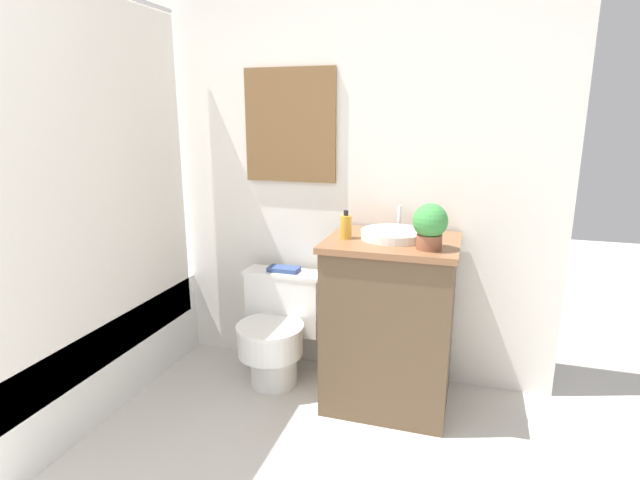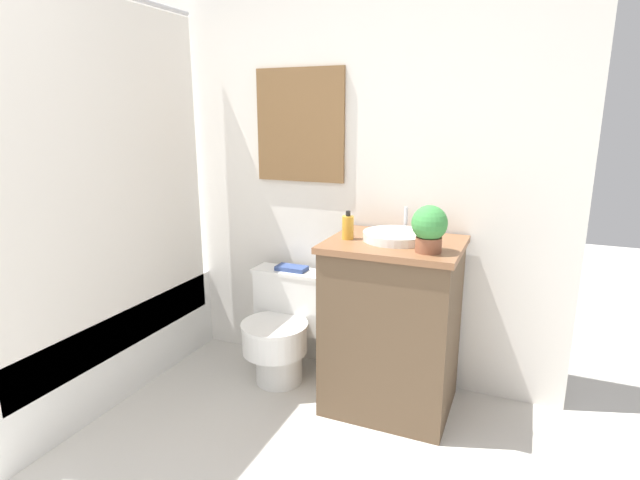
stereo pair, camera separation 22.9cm
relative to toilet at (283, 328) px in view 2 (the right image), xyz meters
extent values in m
cube|color=white|center=(-0.15, 0.27, 0.96)|extent=(3.16, 0.05, 2.50)
cube|color=brown|center=(0.00, 0.23, 1.08)|extent=(0.51, 0.02, 0.60)
cube|color=silver|center=(0.00, 0.23, 1.08)|extent=(0.48, 0.01, 0.57)
cube|color=white|center=(-0.94, -0.48, -0.06)|extent=(0.58, 1.45, 0.47)
cube|color=silver|center=(-0.65, -0.48, 0.81)|extent=(0.01, 1.34, 1.69)
cube|color=slate|center=(-0.94, -0.92, 0.21)|extent=(0.15, 0.35, 0.07)
cylinder|color=white|center=(0.00, -0.06, -0.19)|extent=(0.25, 0.25, 0.20)
cylinder|color=white|center=(0.00, -0.10, -0.02)|extent=(0.35, 0.35, 0.14)
cylinder|color=white|center=(0.00, -0.10, 0.06)|extent=(0.36, 0.36, 0.02)
cube|color=white|center=(0.00, 0.12, 0.11)|extent=(0.42, 0.15, 0.33)
cube|color=white|center=(0.00, 0.12, 0.29)|extent=(0.44, 0.16, 0.02)
cube|color=brown|center=(0.62, -0.03, 0.12)|extent=(0.60, 0.49, 0.82)
cube|color=brown|center=(0.62, -0.03, 0.54)|extent=(0.63, 0.52, 0.03)
cylinder|color=white|center=(0.62, -0.01, 0.58)|extent=(0.31, 0.31, 0.04)
cylinder|color=silver|center=(0.62, 0.17, 0.62)|extent=(0.02, 0.02, 0.13)
cylinder|color=gold|center=(0.40, -0.08, 0.61)|extent=(0.06, 0.06, 0.11)
cylinder|color=black|center=(0.40, -0.08, 0.68)|extent=(0.02, 0.02, 0.02)
cylinder|color=brown|center=(0.80, -0.16, 0.59)|extent=(0.11, 0.11, 0.07)
sphere|color=#3D8E42|center=(0.80, -0.16, 0.69)|extent=(0.15, 0.15, 0.15)
cube|color=#33477F|center=(0.00, 0.12, 0.31)|extent=(0.17, 0.09, 0.02)
camera|label=1|loc=(0.97, -2.34, 1.13)|focal=28.00mm
camera|label=2|loc=(1.18, -2.26, 1.13)|focal=28.00mm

